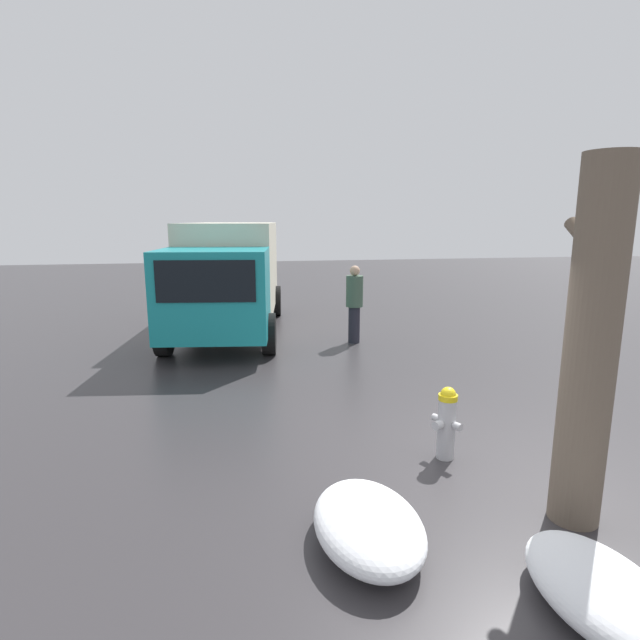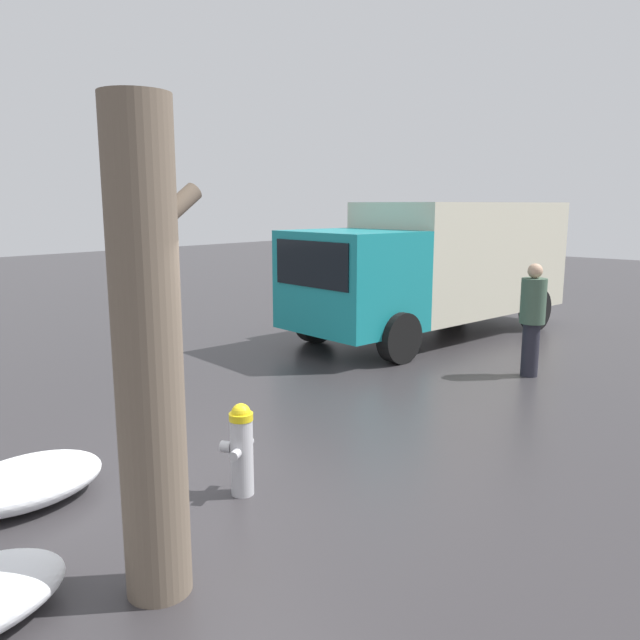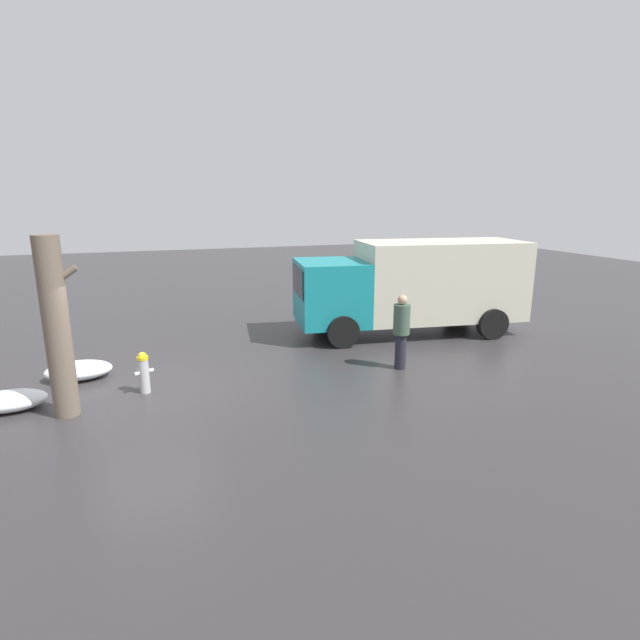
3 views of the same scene
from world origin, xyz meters
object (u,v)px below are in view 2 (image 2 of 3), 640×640
(fire_hydrant, at_px, (241,448))
(delivery_truck, at_px, (439,263))
(tree_trunk, at_px, (149,358))
(pedestrian, at_px, (532,315))

(fire_hydrant, distance_m, delivery_truck, 8.24)
(fire_hydrant, distance_m, tree_trunk, 2.01)
(tree_trunk, bearing_deg, fire_hydrant, 25.95)
(tree_trunk, bearing_deg, pedestrian, 2.48)
(tree_trunk, relative_size, pedestrian, 1.88)
(tree_trunk, distance_m, pedestrian, 7.32)
(delivery_truck, height_order, pedestrian, delivery_truck)
(delivery_truck, bearing_deg, fire_hydrant, 115.13)
(fire_hydrant, relative_size, delivery_truck, 0.13)
(tree_trunk, distance_m, delivery_truck, 9.73)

